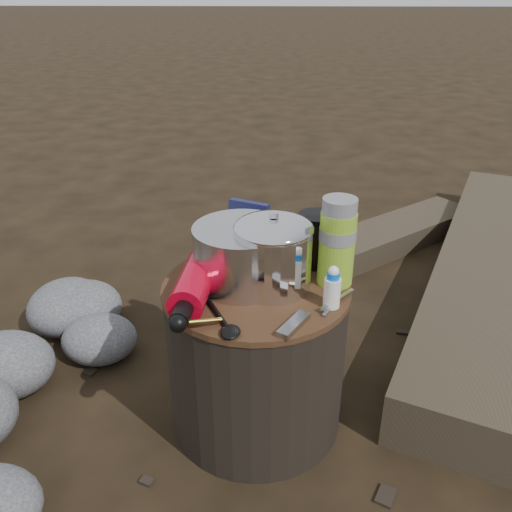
{
  "coord_description": "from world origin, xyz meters",
  "views": [
    {
      "loc": [
        0.05,
        -1.07,
        1.03
      ],
      "look_at": [
        0.0,
        0.0,
        0.48
      ],
      "focal_mm": 37.38,
      "sensor_mm": 36.0,
      "label": 1
    }
  ],
  "objects_px": {
    "thermos": "(337,242)",
    "travel_mug": "(316,240)",
    "stump": "(256,355)",
    "camping_pot": "(273,252)",
    "log_main": "(485,269)",
    "fuel_bottle": "(197,279)"
  },
  "relations": [
    {
      "from": "log_main",
      "to": "travel_mug",
      "type": "relative_size",
      "value": 14.46
    },
    {
      "from": "fuel_bottle",
      "to": "stump",
      "type": "bearing_deg",
      "value": 21.42
    },
    {
      "from": "camping_pot",
      "to": "travel_mug",
      "type": "distance_m",
      "value": 0.16
    },
    {
      "from": "log_main",
      "to": "travel_mug",
      "type": "distance_m",
      "value": 0.99
    },
    {
      "from": "fuel_bottle",
      "to": "travel_mug",
      "type": "height_order",
      "value": "travel_mug"
    },
    {
      "from": "thermos",
      "to": "log_main",
      "type": "bearing_deg",
      "value": 47.26
    },
    {
      "from": "stump",
      "to": "thermos",
      "type": "distance_m",
      "value": 0.36
    },
    {
      "from": "log_main",
      "to": "travel_mug",
      "type": "xyz_separation_m",
      "value": [
        -0.68,
        -0.6,
        0.39
      ]
    },
    {
      "from": "stump",
      "to": "fuel_bottle",
      "type": "distance_m",
      "value": 0.28
    },
    {
      "from": "stump",
      "to": "camping_pot",
      "type": "bearing_deg",
      "value": 1.31
    },
    {
      "from": "stump",
      "to": "travel_mug",
      "type": "relative_size",
      "value": 3.34
    },
    {
      "from": "stump",
      "to": "travel_mug",
      "type": "bearing_deg",
      "value": 40.31
    },
    {
      "from": "stump",
      "to": "camping_pot",
      "type": "height_order",
      "value": "camping_pot"
    },
    {
      "from": "stump",
      "to": "thermos",
      "type": "xyz_separation_m",
      "value": [
        0.18,
        0.03,
        0.3
      ]
    },
    {
      "from": "fuel_bottle",
      "to": "travel_mug",
      "type": "bearing_deg",
      "value": 34.29
    },
    {
      "from": "thermos",
      "to": "travel_mug",
      "type": "height_order",
      "value": "thermos"
    },
    {
      "from": "camping_pot",
      "to": "fuel_bottle",
      "type": "bearing_deg",
      "value": -165.71
    },
    {
      "from": "camping_pot",
      "to": "thermos",
      "type": "xyz_separation_m",
      "value": [
        0.14,
        0.03,
        0.02
      ]
    },
    {
      "from": "stump",
      "to": "thermos",
      "type": "height_order",
      "value": "thermos"
    },
    {
      "from": "camping_pot",
      "to": "thermos",
      "type": "height_order",
      "value": "thermos"
    },
    {
      "from": "travel_mug",
      "to": "thermos",
      "type": "bearing_deg",
      "value": -65.42
    },
    {
      "from": "log_main",
      "to": "fuel_bottle",
      "type": "relative_size",
      "value": 5.94
    }
  ]
}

